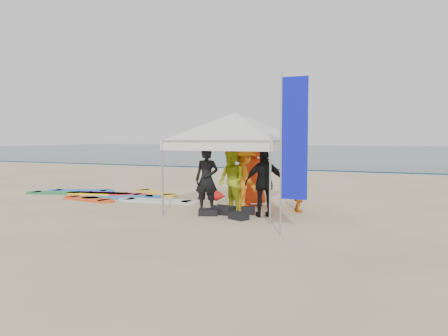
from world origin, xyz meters
TOP-DOWN VIEW (x-y plane):
  - ground at (0.00, 0.00)m, footprint 120.00×120.00m
  - ocean at (0.00, 60.00)m, footprint 160.00×84.00m
  - shoreline_foam at (0.00, 18.20)m, footprint 160.00×1.20m
  - person_black_a at (0.09, 2.42)m, footprint 0.70×0.52m
  - person_yellow at (0.73, 2.63)m, footprint 1.05×1.01m
  - person_orange_a at (0.94, 3.05)m, footprint 1.31×1.26m
  - person_black_b at (1.81, 2.25)m, footprint 1.10×0.86m
  - person_orange_b at (0.95, 3.91)m, footprint 1.08×0.87m
  - person_seated at (2.43, 3.39)m, footprint 0.61×1.00m
  - canopy_tent at (0.76, 2.86)m, footprint 4.13×4.13m
  - feather_flag at (3.01, 0.38)m, footprint 0.57×0.04m
  - marker_pennant at (0.66, 2.11)m, footprint 0.28×0.28m
  - gear_pile at (0.83, 2.05)m, footprint 1.54×1.21m
  - surfboard_spread at (-4.34, 3.94)m, footprint 6.44×3.36m

SIDE VIEW (x-z plane):
  - ground at x=0.00m, z-range 0.00..0.00m
  - shoreline_foam at x=0.00m, z-range 0.00..0.01m
  - surfboard_spread at x=-4.34m, z-range 0.00..0.07m
  - ocean at x=0.00m, z-range 0.00..0.08m
  - gear_pile at x=0.83m, z-range -0.01..0.21m
  - marker_pennant at x=0.66m, z-range 0.18..0.81m
  - person_seated at x=2.43m, z-range 0.00..1.03m
  - person_yellow at x=0.73m, z-range 0.00..1.70m
  - person_black_b at x=1.81m, z-range 0.00..1.75m
  - person_black_a at x=0.09m, z-range 0.00..1.76m
  - person_orange_a at x=0.94m, z-range 0.00..1.79m
  - person_orange_b at x=0.95m, z-range 0.00..1.93m
  - feather_flag at x=3.01m, z-range 0.30..3.65m
  - canopy_tent at x=0.76m, z-range 1.15..4.27m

